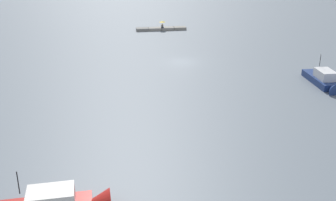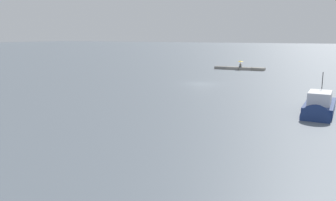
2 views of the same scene
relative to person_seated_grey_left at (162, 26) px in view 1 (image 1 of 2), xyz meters
The scene contains 5 objects.
ground_plane 21.42m from the person_seated_grey_left, 89.46° to the left, with size 500.00×500.00×0.00m, color slate.
seawall_pier 0.58m from the person_seated_grey_left, 43.49° to the right, with size 9.49×1.60×0.51m.
person_seated_grey_left is the anchor object (origin of this frame).
umbrella_open_yellow 0.86m from the person_seated_grey_left, 88.37° to the right, with size 1.13×1.13×1.25m.
motorboat_navy_near 37.16m from the person_seated_grey_left, 113.37° to the left, with size 2.59×7.52×4.17m.
Camera 1 is at (10.87, 55.75, 16.71)m, focal length 44.35 mm.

